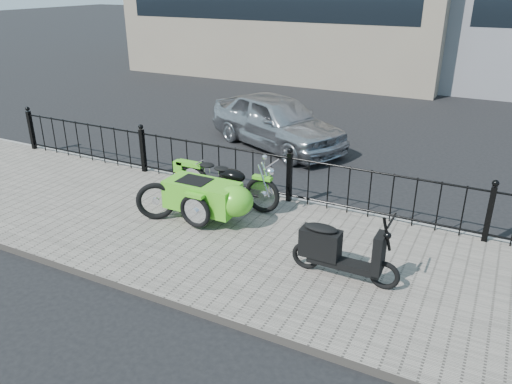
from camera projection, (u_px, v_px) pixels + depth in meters
The scene contains 8 objects.
ground at pixel (258, 234), 8.64m from camera, with size 120.00×120.00×0.00m, color black.
sidewalk at pixel (244, 244), 8.21m from camera, with size 30.00×3.80×0.12m, color #696259.
curb at pixel (291, 201), 9.79m from camera, with size 30.00×0.10×0.12m, color gray.
iron_fence at pixel (289, 178), 9.47m from camera, with size 14.11×0.11×1.08m.
motorcycle_sidecar at pixel (215, 194), 8.76m from camera, with size 2.28×1.48×0.98m.
scooter at pixel (337, 251), 7.05m from camera, with size 1.59×0.46×1.08m.
spare_tire at pixel (156, 201), 8.78m from camera, with size 0.70×0.70×0.10m, color black.
sedan_car at pixel (277, 121), 12.85m from camera, with size 1.63×4.04×1.38m, color #A6A8AD.
Camera 1 is at (3.46, -6.82, 4.09)m, focal length 35.00 mm.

